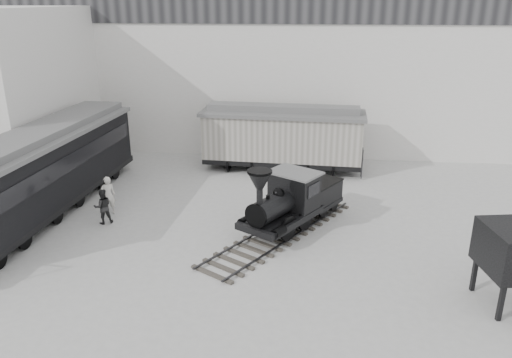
# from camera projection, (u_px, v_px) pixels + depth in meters

# --- Properties ---
(ground) EXTENTS (90.00, 90.00, 0.00)m
(ground) POSITION_uv_depth(u_px,v_px,m) (246.00, 266.00, 18.57)
(ground) COLOR #9E9E9B
(north_wall) EXTENTS (34.00, 2.51, 11.00)m
(north_wall) POSITION_uv_depth(u_px,v_px,m) (276.00, 65.00, 30.68)
(north_wall) COLOR silver
(north_wall) RESTS_ON ground
(west_pavilion) EXTENTS (7.00, 12.11, 9.00)m
(west_pavilion) POSITION_uv_depth(u_px,v_px,m) (11.00, 92.00, 27.85)
(west_pavilion) COLOR silver
(west_pavilion) RESTS_ON ground
(locomotive) EXTENTS (6.34, 8.63, 3.16)m
(locomotive) POSITION_uv_depth(u_px,v_px,m) (290.00, 204.00, 21.19)
(locomotive) COLOR #37342E
(locomotive) RESTS_ON ground
(boxcar) EXTENTS (9.35, 3.32, 3.78)m
(boxcar) POSITION_uv_depth(u_px,v_px,m) (282.00, 136.00, 28.50)
(boxcar) COLOR black
(boxcar) RESTS_ON ground
(passenger_coach) EXTENTS (3.70, 13.84, 3.66)m
(passenger_coach) POSITION_uv_depth(u_px,v_px,m) (48.00, 168.00, 22.95)
(passenger_coach) COLOR black
(passenger_coach) RESTS_ON ground
(visitor_a) EXTENTS (0.80, 0.72, 1.83)m
(visitor_a) POSITION_uv_depth(u_px,v_px,m) (108.00, 195.00, 22.77)
(visitor_a) COLOR silver
(visitor_a) RESTS_ON ground
(visitor_b) EXTENTS (0.98, 0.92, 1.60)m
(visitor_b) POSITION_uv_depth(u_px,v_px,m) (103.00, 206.00, 21.86)
(visitor_b) COLOR black
(visitor_b) RESTS_ON ground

